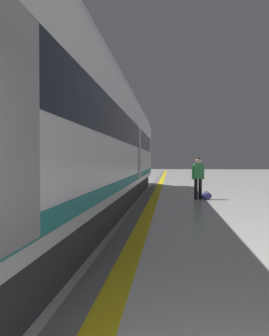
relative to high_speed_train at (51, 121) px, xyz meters
The scene contains 5 objects.
safety_line_strip 4.62m from the high_speed_train, 58.87° to the left, with size 0.36×80.00×0.01m, color yellow.
tactile_edge_band 4.51m from the high_speed_train, 62.53° to the left, with size 0.52×80.00×0.01m, color slate.
high_speed_train is the anchor object (origin of this frame).
passenger_near 7.85m from the high_speed_train, 60.25° to the left, with size 0.52×0.30×1.74m.
duffel_bag_near 8.10m from the high_speed_train, 57.68° to the left, with size 0.44×0.26×0.36m.
Camera 1 is at (-0.54, -0.81, 1.62)m, focal length 36.36 mm.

